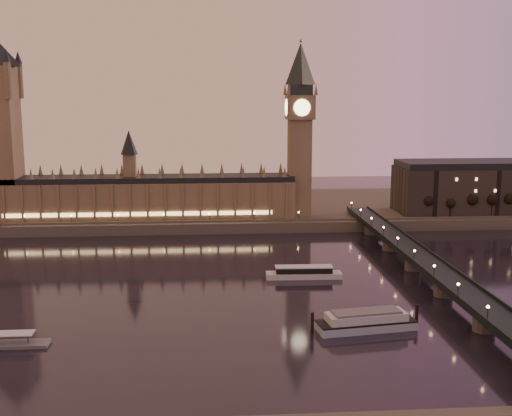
{
  "coord_description": "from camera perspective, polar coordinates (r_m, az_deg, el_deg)",
  "views": [
    {
      "loc": [
        -0.04,
        -256.41,
        79.06
      ],
      "look_at": [
        21.68,
        35.0,
        26.69
      ],
      "focal_mm": 45.0,
      "sensor_mm": 36.0,
      "label": 1
    }
  ],
  "objects": [
    {
      "name": "bare_tree_1",
      "position": [
        397.29,
        16.79,
        0.49
      ],
      "size": [
        6.12,
        6.12,
        12.44
      ],
      "color": "black",
      "rests_on": "ground"
    },
    {
      "name": "westminster_bridge",
      "position": [
        282.05,
        14.93,
        -5.31
      ],
      "size": [
        13.2,
        260.0,
        15.3
      ],
      "color": "black",
      "rests_on": "ground"
    },
    {
      "name": "bare_tree_2",
      "position": [
        402.04,
        18.49,
        0.5
      ],
      "size": [
        6.12,
        6.12,
        12.44
      ],
      "color": "black",
      "rests_on": "ground"
    },
    {
      "name": "moored_barge",
      "position": [
        223.53,
        9.76,
        -9.88
      ],
      "size": [
        38.59,
        14.23,
        7.15
      ],
      "rotation": [
        0.0,
        0.0,
        0.15
      ],
      "color": "#98A5C1",
      "rests_on": "ground"
    },
    {
      "name": "ground",
      "position": [
        268.32,
        -4.09,
        -7.0
      ],
      "size": [
        700.0,
        700.0,
        0.0
      ],
      "primitive_type": "plane",
      "color": "black",
      "rests_on": "ground"
    },
    {
      "name": "big_ben",
      "position": [
        381.55,
        3.92,
        7.87
      ],
      "size": [
        17.68,
        17.68,
        104.0
      ],
      "color": "brown",
      "rests_on": "ground"
    },
    {
      "name": "palace_of_westminster",
      "position": [
        383.84,
        -10.21,
        1.41
      ],
      "size": [
        180.0,
        26.62,
        52.0
      ],
      "color": "brown",
      "rests_on": "ground"
    },
    {
      "name": "cruise_boat_a",
      "position": [
        280.38,
        4.28,
        -5.76
      ],
      "size": [
        32.9,
        8.07,
        5.23
      ],
      "rotation": [
        0.0,
        0.0,
        -0.03
      ],
      "color": "silver",
      "rests_on": "ground"
    },
    {
      "name": "bare_tree_3",
      "position": [
        407.14,
        20.15,
        0.52
      ],
      "size": [
        6.12,
        6.12,
        12.44
      ],
      "color": "black",
      "rests_on": "ground"
    },
    {
      "name": "bare_tree_4",
      "position": [
        412.57,
        21.76,
        0.54
      ],
      "size": [
        6.12,
        6.12,
        12.44
      ],
      "color": "black",
      "rests_on": "ground"
    },
    {
      "name": "bare_tree_0",
      "position": [
        392.89,
        15.05,
        0.47
      ],
      "size": [
        6.12,
        6.12,
        12.44
      ],
      "color": "black",
      "rests_on": "ground"
    },
    {
      "name": "far_embankment",
      "position": [
        429.27,
        -0.18,
        -0.05
      ],
      "size": [
        560.0,
        130.0,
        6.0
      ],
      "primitive_type": "cube",
      "color": "#423D35",
      "rests_on": "ground"
    }
  ]
}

